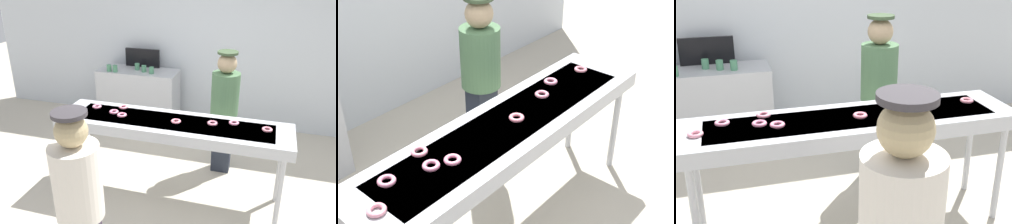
{
  "view_description": "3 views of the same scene",
  "coord_description": "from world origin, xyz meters",
  "views": [
    {
      "loc": [
        0.98,
        -3.42,
        2.65
      ],
      "look_at": [
        -0.1,
        0.18,
        1.01
      ],
      "focal_mm": 37.57,
      "sensor_mm": 36.0,
      "label": 1
    },
    {
      "loc": [
        -2.08,
        -1.74,
        2.71
      ],
      "look_at": [
        0.07,
        0.1,
        1.0
      ],
      "focal_mm": 48.12,
      "sensor_mm": 36.0,
      "label": 2
    },
    {
      "loc": [
        -0.91,
        -2.98,
        2.26
      ],
      "look_at": [
        -0.04,
        0.1,
        1.0
      ],
      "focal_mm": 46.26,
      "sensor_mm": 36.0,
      "label": 3
    }
  ],
  "objects": [
    {
      "name": "ground_plane",
      "position": [
        0.0,
        0.0,
        0.0
      ],
      "size": [
        16.0,
        16.0,
        0.0
      ],
      "primitive_type": "plane",
      "color": "beige"
    },
    {
      "name": "strawberry_donut_8",
      "position": [
        -0.98,
        0.12,
        1.0
      ],
      "size": [
        0.15,
        0.15,
        0.03
      ],
      "primitive_type": "torus",
      "rotation": [
        0.0,
        0.0,
        2.04
      ],
      "color": "pink",
      "rests_on": "fryer_conveyor"
    },
    {
      "name": "strawberry_donut_1",
      "position": [
        0.68,
        0.13,
        1.0
      ],
      "size": [
        0.16,
        0.16,
        0.03
      ],
      "primitive_type": "torus",
      "rotation": [
        0.0,
        0.0,
        2.33
      ],
      "color": "pink",
      "rests_on": "fryer_conveyor"
    },
    {
      "name": "strawberry_donut_4",
      "position": [
        -1.17,
        -0.04,
        1.0
      ],
      "size": [
        0.16,
        0.16,
        0.03
      ],
      "primitive_type": "torus",
      "rotation": [
        0.0,
        0.0,
        0.9
      ],
      "color": "pink",
      "rests_on": "fryer_conveyor"
    },
    {
      "name": "strawberry_donut_5",
      "position": [
        0.45,
        0.05,
        1.0
      ],
      "size": [
        0.12,
        0.12,
        0.03
      ],
      "primitive_type": "torus",
      "rotation": [
        0.0,
        0.0,
        3.06
      ],
      "color": "pink",
      "rests_on": "fryer_conveyor"
    },
    {
      "name": "strawberry_donut_6",
      "position": [
        0.06,
        -0.02,
        1.0
      ],
      "size": [
        0.16,
        0.16,
        0.03
      ],
      "primitive_type": "torus",
      "rotation": [
        0.0,
        0.0,
        2.51
      ],
      "color": "pink",
      "rests_on": "fryer_conveyor"
    },
    {
      "name": "strawberry_donut_0",
      "position": [
        1.03,
        0.06,
        1.0
      ],
      "size": [
        0.13,
        0.13,
        0.03
      ],
      "primitive_type": "torus",
      "rotation": [
        0.0,
        0.0,
        0.19
      ],
      "color": "pink",
      "rests_on": "fryer_conveyor"
    },
    {
      "name": "fryer_conveyor",
      "position": [
        0.0,
        0.0,
        0.92
      ],
      "size": [
        2.65,
        0.64,
        0.99
      ],
      "color": "#B7BABF",
      "rests_on": "ground"
    },
    {
      "name": "strawberry_donut_2",
      "position": [
        -0.59,
        -0.03,
        1.0
      ],
      "size": [
        0.13,
        0.13,
        0.03
      ],
      "primitive_type": "torus",
      "rotation": [
        0.0,
        0.0,
        2.99
      ],
      "color": "pink",
      "rests_on": "fryer_conveyor"
    },
    {
      "name": "strawberry_donut_3",
      "position": [
        -0.67,
        0.2,
        1.0
      ],
      "size": [
        0.12,
        0.12,
        0.03
      ],
      "primitive_type": "torus",
      "rotation": [
        0.0,
        0.0,
        0.04
      ],
      "color": "pink",
      "rests_on": "fryer_conveyor"
    },
    {
      "name": "strawberry_donut_7",
      "position": [
        -0.71,
        0.03,
        1.0
      ],
      "size": [
        0.15,
        0.15,
        0.03
      ],
      "primitive_type": "torus",
      "rotation": [
        0.0,
        0.0,
        2.66
      ],
      "color": "pink",
      "rests_on": "fryer_conveyor"
    },
    {
      "name": "worker_baker",
      "position": [
        0.49,
        0.74,
        0.95
      ],
      "size": [
        0.35,
        0.35,
        1.64
      ],
      "rotation": [
        0.0,
        0.0,
        3.42
      ],
      "color": "#1F2530",
      "rests_on": "ground"
    }
  ]
}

